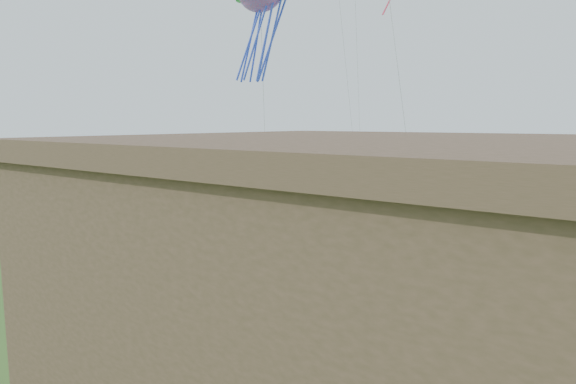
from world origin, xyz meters
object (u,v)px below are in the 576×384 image
object	(u,v)px
motel	(476,351)
picnic_table	(285,311)
chainlink_fence	(229,281)
octopus_kite	(261,23)

from	to	relation	value
motel	picnic_table	distance (m)	11.31
picnic_table	chainlink_fence	bearing A→B (deg)	147.49
octopus_kite	picnic_table	bearing A→B (deg)	-52.62
picnic_table	motel	bearing A→B (deg)	-51.77
chainlink_fence	motel	xyz separation A→B (m)	(13.00, -7.00, 2.95)
picnic_table	octopus_kite	xyz separation A→B (m)	(-7.48, 7.59, 12.84)
chainlink_fence	picnic_table	distance (m)	4.07
chainlink_fence	octopus_kite	xyz separation A→B (m)	(-3.54, 6.59, 12.64)
chainlink_fence	picnic_table	bearing A→B (deg)	-14.25
motel	picnic_table	size ratio (longest dim) A/B	8.93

